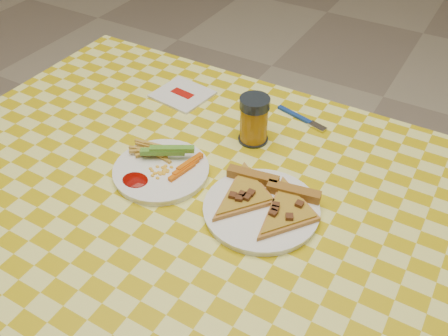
{
  "coord_description": "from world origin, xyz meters",
  "views": [
    {
      "loc": [
        0.41,
        -0.62,
        1.45
      ],
      "look_at": [
        0.01,
        0.06,
        0.78
      ],
      "focal_mm": 40.0,
      "sensor_mm": 36.0,
      "label": 1
    }
  ],
  "objects_px": {
    "plate_left": "(161,171)",
    "plate_right": "(261,210)",
    "drink_glass": "(254,120)",
    "table": "(206,214)"
  },
  "relations": [
    {
      "from": "plate_left",
      "to": "plate_right",
      "type": "relative_size",
      "value": 0.9
    },
    {
      "from": "plate_right",
      "to": "drink_glass",
      "type": "xyz_separation_m",
      "value": [
        -0.12,
        0.2,
        0.05
      ]
    },
    {
      "from": "table",
      "to": "drink_glass",
      "type": "distance_m",
      "value": 0.23
    },
    {
      "from": "drink_glass",
      "to": "plate_right",
      "type": "bearing_deg",
      "value": -58.47
    },
    {
      "from": "table",
      "to": "drink_glass",
      "type": "bearing_deg",
      "value": 87.66
    },
    {
      "from": "table",
      "to": "plate_right",
      "type": "height_order",
      "value": "plate_right"
    },
    {
      "from": "table",
      "to": "plate_right",
      "type": "bearing_deg",
      "value": -0.98
    },
    {
      "from": "plate_right",
      "to": "drink_glass",
      "type": "relative_size",
      "value": 1.99
    },
    {
      "from": "plate_left",
      "to": "plate_right",
      "type": "distance_m",
      "value": 0.23
    },
    {
      "from": "table",
      "to": "plate_left",
      "type": "distance_m",
      "value": 0.13
    }
  ]
}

